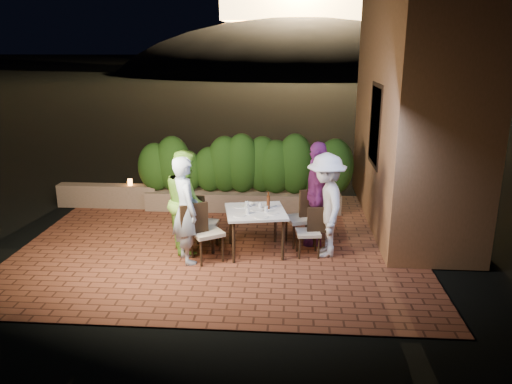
# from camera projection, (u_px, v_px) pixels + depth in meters

# --- Properties ---
(ground) EXTENTS (400.00, 400.00, 0.00)m
(ground) POSITION_uv_depth(u_px,v_px,m) (219.00, 252.00, 8.70)
(ground) COLOR black
(ground) RESTS_ON ground
(terrace_floor) EXTENTS (7.00, 6.00, 0.15)m
(terrace_floor) POSITION_uv_depth(u_px,v_px,m) (223.00, 244.00, 9.19)
(terrace_floor) COLOR brown
(terrace_floor) RESTS_ON ground
(building_wall) EXTENTS (1.60, 5.00, 5.00)m
(building_wall) POSITION_uv_depth(u_px,v_px,m) (415.00, 96.00, 9.65)
(building_wall) COLOR #A16A3F
(building_wall) RESTS_ON ground
(window_pane) EXTENTS (0.08, 1.00, 1.40)m
(window_pane) POSITION_uv_depth(u_px,v_px,m) (377.00, 125.00, 9.37)
(window_pane) COLOR black
(window_pane) RESTS_ON building_wall
(window_frame) EXTENTS (0.06, 1.15, 1.55)m
(window_frame) POSITION_uv_depth(u_px,v_px,m) (376.00, 125.00, 9.37)
(window_frame) COLOR black
(window_frame) RESTS_ON building_wall
(planter) EXTENTS (4.20, 0.55, 0.40)m
(planter) POSITION_uv_depth(u_px,v_px,m) (243.00, 201.00, 10.82)
(planter) COLOR #7C644E
(planter) RESTS_ON ground
(hedge) EXTENTS (4.00, 0.70, 1.10)m
(hedge) POSITION_uv_depth(u_px,v_px,m) (243.00, 167.00, 10.61)
(hedge) COLOR #1C3D10
(hedge) RESTS_ON planter
(parapet) EXTENTS (2.20, 0.30, 0.50)m
(parapet) POSITION_uv_depth(u_px,v_px,m) (108.00, 196.00, 11.02)
(parapet) COLOR #7C644E
(parapet) RESTS_ON ground
(hill) EXTENTS (52.00, 40.00, 22.00)m
(hill) POSITION_uv_depth(u_px,v_px,m) (298.00, 103.00, 67.10)
(hill) COLOR black
(hill) RESTS_ON ground
(dining_table) EXTENTS (1.16, 1.16, 0.75)m
(dining_table) POSITION_uv_depth(u_px,v_px,m) (256.00, 231.00, 8.55)
(dining_table) COLOR white
(dining_table) RESTS_ON ground
(plate_nw) EXTENTS (0.20, 0.20, 0.01)m
(plate_nw) POSITION_uv_depth(u_px,v_px,m) (239.00, 216.00, 8.18)
(plate_nw) COLOR white
(plate_nw) RESTS_ON dining_table
(plate_sw) EXTENTS (0.24, 0.24, 0.01)m
(plate_sw) POSITION_uv_depth(u_px,v_px,m) (239.00, 206.00, 8.65)
(plate_sw) COLOR white
(plate_sw) RESTS_ON dining_table
(plate_ne) EXTENTS (0.20, 0.20, 0.01)m
(plate_ne) POSITION_uv_depth(u_px,v_px,m) (272.00, 213.00, 8.28)
(plate_ne) COLOR white
(plate_ne) RESTS_ON dining_table
(plate_se) EXTENTS (0.22, 0.22, 0.01)m
(plate_se) POSITION_uv_depth(u_px,v_px,m) (270.00, 206.00, 8.68)
(plate_se) COLOR white
(plate_se) RESTS_ON dining_table
(plate_centre) EXTENTS (0.22, 0.22, 0.01)m
(plate_centre) POSITION_uv_depth(u_px,v_px,m) (257.00, 210.00, 8.47)
(plate_centre) COLOR white
(plate_centre) RESTS_ON dining_table
(plate_front) EXTENTS (0.23, 0.23, 0.01)m
(plate_front) POSITION_uv_depth(u_px,v_px,m) (261.00, 217.00, 8.12)
(plate_front) COLOR white
(plate_front) RESTS_ON dining_table
(glass_nw) EXTENTS (0.07, 0.07, 0.12)m
(glass_nw) POSITION_uv_depth(u_px,v_px,m) (247.00, 210.00, 8.26)
(glass_nw) COLOR silver
(glass_nw) RESTS_ON dining_table
(glass_sw) EXTENTS (0.06, 0.06, 0.11)m
(glass_sw) POSITION_uv_depth(u_px,v_px,m) (247.00, 204.00, 8.59)
(glass_sw) COLOR silver
(glass_sw) RESTS_ON dining_table
(glass_ne) EXTENTS (0.06, 0.06, 0.11)m
(glass_ne) POSITION_uv_depth(u_px,v_px,m) (266.00, 209.00, 8.35)
(glass_ne) COLOR silver
(glass_ne) RESTS_ON dining_table
(glass_se) EXTENTS (0.06, 0.06, 0.10)m
(glass_se) POSITION_uv_depth(u_px,v_px,m) (260.00, 205.00, 8.56)
(glass_se) COLOR silver
(glass_se) RESTS_ON dining_table
(beer_bottle) EXTENTS (0.06, 0.06, 0.29)m
(beer_bottle) POSITION_uv_depth(u_px,v_px,m) (268.00, 200.00, 8.51)
(beer_bottle) COLOR #4D220C
(beer_bottle) RESTS_ON dining_table
(bowl) EXTENTS (0.23, 0.23, 0.04)m
(bowl) POSITION_uv_depth(u_px,v_px,m) (249.00, 204.00, 8.71)
(bowl) COLOR white
(bowl) RESTS_ON dining_table
(chair_left_front) EXTENTS (0.65, 0.65, 1.01)m
(chair_left_front) POSITION_uv_depth(u_px,v_px,m) (207.00, 231.00, 8.19)
(chair_left_front) COLOR black
(chair_left_front) RESTS_ON ground
(chair_left_back) EXTENTS (0.48, 0.48, 0.97)m
(chair_left_back) POSITION_uv_depth(u_px,v_px,m) (204.00, 223.00, 8.65)
(chair_left_back) COLOR black
(chair_left_back) RESTS_ON ground
(chair_right_front) EXTENTS (0.44, 0.44, 0.85)m
(chair_right_front) POSITION_uv_depth(u_px,v_px,m) (308.00, 232.00, 8.40)
(chair_right_front) COLOR black
(chair_right_front) RESTS_ON ground
(chair_right_back) EXTENTS (0.60, 0.60, 1.01)m
(chair_right_back) POSITION_uv_depth(u_px,v_px,m) (300.00, 218.00, 8.85)
(chair_right_back) COLOR black
(chair_right_back) RESTS_ON ground
(diner_blue) EXTENTS (0.68, 0.77, 1.77)m
(diner_blue) POSITION_uv_depth(u_px,v_px,m) (185.00, 210.00, 8.04)
(diner_blue) COLOR #ACC3DD
(diner_blue) RESTS_ON ground
(diner_green) EXTENTS (0.93, 1.04, 1.76)m
(diner_green) POSITION_uv_depth(u_px,v_px,m) (186.00, 201.00, 8.55)
(diner_green) COLOR #77BE3B
(diner_green) RESTS_ON ground
(diner_white) EXTENTS (0.80, 1.22, 1.76)m
(diner_white) POSITION_uv_depth(u_px,v_px,m) (326.00, 205.00, 8.30)
(diner_white) COLOR silver
(diner_white) RESTS_ON ground
(diner_purple) EXTENTS (0.50, 1.11, 1.86)m
(diner_purple) POSITION_uv_depth(u_px,v_px,m) (317.00, 193.00, 8.79)
(diner_purple) COLOR #78286D
(diner_purple) RESTS_ON ground
(parapet_lamp) EXTENTS (0.10, 0.10, 0.14)m
(parapet_lamp) POSITION_uv_depth(u_px,v_px,m) (130.00, 182.00, 10.89)
(parapet_lamp) COLOR orange
(parapet_lamp) RESTS_ON parapet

